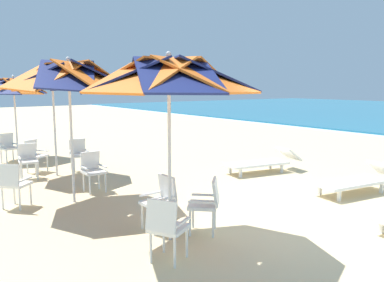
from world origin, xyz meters
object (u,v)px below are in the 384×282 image
at_px(plastic_chair_8, 8,146).
at_px(sun_lounger_1, 358,180).
at_px(plastic_chair_3, 14,182).
at_px(plastic_chair_6, 79,153).
at_px(plastic_chair_4, 93,169).
at_px(beach_umbrella_2, 52,80).
at_px(plastic_chair_1, 166,226).
at_px(beach_umbrella_1, 69,77).
at_px(plastic_chair_5, 35,154).
at_px(beach_umbrella_3, 14,87).
at_px(sun_lounger_2, 263,162).
at_px(beach_umbrella_0, 169,77).
at_px(plastic_chair_2, 207,202).
at_px(plastic_chair_0, 161,199).
at_px(plastic_chair_7, 28,159).

height_order(plastic_chair_8, sun_lounger_1, plastic_chair_8).
height_order(plastic_chair_3, plastic_chair_6, same).
relative_size(plastic_chair_4, beach_umbrella_2, 0.31).
distance_m(plastic_chair_1, beach_umbrella_1, 3.85).
bearing_deg(plastic_chair_5, beach_umbrella_3, 178.07).
bearing_deg(sun_lounger_2, beach_umbrella_0, -61.75).
bearing_deg(plastic_chair_3, beach_umbrella_0, 27.50).
bearing_deg(beach_umbrella_2, plastic_chair_2, 7.47).
bearing_deg(beach_umbrella_0, plastic_chair_4, 178.29).
relative_size(plastic_chair_3, plastic_chair_8, 1.00).
height_order(beach_umbrella_0, plastic_chair_1, beach_umbrella_0).
height_order(plastic_chair_0, plastic_chair_5, same).
relative_size(beach_umbrella_0, plastic_chair_7, 3.19).
xyz_separation_m(beach_umbrella_0, beach_umbrella_1, (-2.72, -0.51, 0.03)).
height_order(plastic_chair_1, sun_lounger_2, plastic_chair_1).
distance_m(plastic_chair_6, beach_umbrella_3, 3.57).
distance_m(plastic_chair_0, plastic_chair_7, 4.91).
bearing_deg(beach_umbrella_2, plastic_chair_8, -165.76).
bearing_deg(plastic_chair_3, plastic_chair_7, 160.93).
distance_m(plastic_chair_4, beach_umbrella_3, 5.46).
relative_size(plastic_chair_2, sun_lounger_2, 0.39).
distance_m(plastic_chair_2, plastic_chair_7, 5.57).
bearing_deg(sun_lounger_2, plastic_chair_0, -65.92).
relative_size(beach_umbrella_0, plastic_chair_0, 3.19).
bearing_deg(plastic_chair_2, plastic_chair_1, -64.97).
bearing_deg(beach_umbrella_1, plastic_chair_5, 178.45).
xyz_separation_m(plastic_chair_2, plastic_chair_8, (-7.87, -1.34, 0.00)).
height_order(plastic_chair_4, plastic_chair_7, same).
relative_size(plastic_chair_1, plastic_chair_5, 1.00).
xyz_separation_m(plastic_chair_1, sun_lounger_2, (-3.00, 4.90, -0.22)).
height_order(beach_umbrella_1, beach_umbrella_2, beach_umbrella_1).
relative_size(plastic_chair_1, beach_umbrella_2, 0.31).
height_order(plastic_chair_3, beach_umbrella_2, beach_umbrella_2).
height_order(plastic_chair_0, plastic_chair_4, same).
xyz_separation_m(plastic_chair_1, beach_umbrella_2, (-5.83, 0.36, 1.92)).
distance_m(beach_umbrella_0, beach_umbrella_2, 5.23).
xyz_separation_m(plastic_chair_3, plastic_chair_5, (-2.98, 1.13, 0.00)).
height_order(beach_umbrella_0, plastic_chair_0, beach_umbrella_0).
bearing_deg(plastic_chair_7, beach_umbrella_2, 84.54).
distance_m(plastic_chair_7, beach_umbrella_3, 3.58).
bearing_deg(plastic_chair_5, sun_lounger_1, 39.44).
height_order(plastic_chair_3, plastic_chair_7, same).
distance_m(beach_umbrella_3, sun_lounger_1, 10.14).
bearing_deg(beach_umbrella_0, plastic_chair_6, 174.02).
distance_m(plastic_chair_5, sun_lounger_2, 6.04).
bearing_deg(beach_umbrella_2, beach_umbrella_0, 0.93).
xyz_separation_m(plastic_chair_2, plastic_chair_5, (-6.06, -1.04, 0.00)).
bearing_deg(beach_umbrella_3, plastic_chair_0, 3.32).
bearing_deg(plastic_chair_6, sun_lounger_2, 52.19).
bearing_deg(plastic_chair_5, plastic_chair_4, 10.81).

